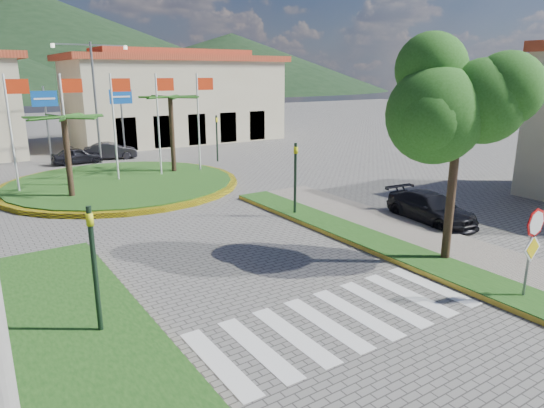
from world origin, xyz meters
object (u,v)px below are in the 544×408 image
car_dark_b (111,151)px  stop_sign (533,239)px  deciduous_tree (460,102)px  car_dark_a (77,156)px  car_side_right (431,208)px  roundabout_island (122,183)px

car_dark_b → stop_sign: bearing=-160.0°
deciduous_tree → car_dark_b: size_ratio=1.87×
deciduous_tree → car_dark_a: 26.56m
stop_sign → car_dark_b: size_ratio=0.73×
car_dark_a → car_side_right: (9.12, -22.30, 0.05)m
stop_sign → deciduous_tree: 4.59m
deciduous_tree → car_side_right: (3.19, 3.18, -4.56)m
car_dark_a → car_dark_b: car_dark_b is taller
car_side_right → roundabout_island: bearing=128.9°
roundabout_island → car_side_right: (8.69, -13.82, 0.44)m
car_dark_a → stop_sign: bearing=-170.2°
stop_sign → car_dark_a: 29.03m
roundabout_island → car_dark_b: size_ratio=3.49×
roundabout_island → car_dark_a: roundabout_island is taller
deciduous_tree → car_dark_a: size_ratio=2.07×
deciduous_tree → car_dark_a: (-5.93, 25.47, -4.62)m
car_dark_a → car_side_right: car_side_right is taller
roundabout_island → stop_sign: size_ratio=4.79×
car_dark_a → car_dark_b: (2.43, 0.59, 0.04)m
stop_sign → car_dark_b: stop_sign is taller
roundabout_island → car_dark_a: size_ratio=3.87×
stop_sign → roundabout_island: bearing=103.7°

